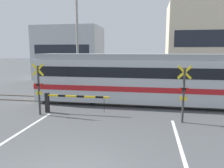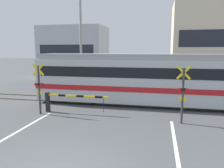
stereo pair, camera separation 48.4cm
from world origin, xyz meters
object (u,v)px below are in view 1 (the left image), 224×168
(commuter_train, at_px, (191,78))
(crossing_signal_right, at_px, (184,92))
(crossing_signal_left, at_px, (39,87))
(crossing_barrier_near, at_px, (62,100))
(pedestrian, at_px, (121,77))
(crossing_barrier_far, at_px, (156,86))

(commuter_train, relative_size, crossing_signal_right, 7.11)
(crossing_signal_left, bearing_deg, commuter_train, 22.72)
(crossing_signal_right, bearing_deg, commuter_train, 75.65)
(commuter_train, distance_m, crossing_barrier_near, 8.06)
(pedestrian, bearing_deg, crossing_signal_left, -108.36)
(commuter_train, bearing_deg, pedestrian, 130.27)
(commuter_train, height_order, pedestrian, commuter_train)
(crossing_barrier_near, height_order, pedestrian, pedestrian)
(pedestrian, bearing_deg, commuter_train, -49.73)
(crossing_barrier_far, height_order, crossing_signal_right, crossing_signal_right)
(crossing_barrier_far, distance_m, crossing_signal_right, 6.43)
(commuter_train, height_order, crossing_signal_left, commuter_train)
(crossing_signal_left, distance_m, crossing_signal_right, 7.60)
(crossing_signal_left, bearing_deg, crossing_barrier_near, 24.03)
(crossing_barrier_near, xyz_separation_m, crossing_signal_left, (-1.13, -0.50, 0.78))
(crossing_barrier_far, xyz_separation_m, crossing_signal_right, (1.13, -6.28, 0.78))
(crossing_barrier_far, bearing_deg, crossing_barrier_near, -132.79)
(commuter_train, distance_m, crossing_signal_left, 9.23)
(crossing_barrier_far, height_order, pedestrian, pedestrian)
(crossing_barrier_near, bearing_deg, commuter_train, 22.51)
(crossing_barrier_near, xyz_separation_m, pedestrian, (2.12, 9.28, 0.20))
(crossing_barrier_near, height_order, crossing_barrier_far, same)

